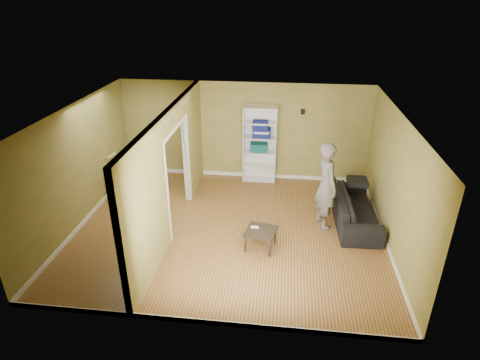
# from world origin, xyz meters

# --- Properties ---
(room_shell) EXTENTS (6.50, 6.50, 6.50)m
(room_shell) POSITION_xyz_m (0.00, 0.00, 1.30)
(room_shell) COLOR olive
(room_shell) RESTS_ON ground
(partition) EXTENTS (0.22, 5.50, 2.60)m
(partition) POSITION_xyz_m (-1.20, 0.00, 1.30)
(partition) COLOR #A79246
(partition) RESTS_ON ground
(wall_speaker) EXTENTS (0.10, 0.10, 0.10)m
(wall_speaker) POSITION_xyz_m (1.50, 2.69, 1.90)
(wall_speaker) COLOR black
(wall_speaker) RESTS_ON room_shell
(sofa) EXTENTS (2.23, 1.02, 0.84)m
(sofa) POSITION_xyz_m (2.70, 0.67, 0.42)
(sofa) COLOR black
(sofa) RESTS_ON ground
(person) EXTENTS (0.98, 0.87, 2.25)m
(person) POSITION_xyz_m (2.01, 0.44, 1.13)
(person) COLOR slate
(person) RESTS_ON ground
(bookshelf) EXTENTS (0.86, 0.38, 2.04)m
(bookshelf) POSITION_xyz_m (0.44, 2.61, 1.02)
(bookshelf) COLOR white
(bookshelf) RESTS_ON ground
(paper_box_teal) EXTENTS (0.44, 0.28, 0.22)m
(paper_box_teal) POSITION_xyz_m (0.42, 2.56, 0.94)
(paper_box_teal) COLOR #0D6456
(paper_box_teal) RESTS_ON bookshelf
(paper_box_navy_b) EXTENTS (0.45, 0.29, 0.23)m
(paper_box_navy_b) POSITION_xyz_m (0.48, 2.56, 1.35)
(paper_box_navy_b) COLOR #111B4C
(paper_box_navy_b) RESTS_ON bookshelf
(paper_box_navy_c) EXTENTS (0.40, 0.26, 0.20)m
(paper_box_navy_c) POSITION_xyz_m (0.44, 2.56, 1.54)
(paper_box_navy_c) COLOR navy
(paper_box_navy_c) RESTS_ON bookshelf
(coffee_table) EXTENTS (0.59, 0.59, 0.39)m
(coffee_table) POSITION_xyz_m (0.71, -0.58, 0.33)
(coffee_table) COLOR #2F2619
(coffee_table) RESTS_ON ground
(game_controller) EXTENTS (0.16, 0.04, 0.03)m
(game_controller) POSITION_xyz_m (0.58, -0.49, 0.41)
(game_controller) COLOR white
(game_controller) RESTS_ON coffee_table
(dining_table) EXTENTS (1.10, 0.73, 0.69)m
(dining_table) POSITION_xyz_m (-2.56, 1.42, 0.61)
(dining_table) COLOR #D0BD8A
(dining_table) RESTS_ON ground
(chair_left) EXTENTS (0.56, 0.56, 1.01)m
(chair_left) POSITION_xyz_m (-3.34, 1.49, 0.51)
(chair_left) COLOR #D7C07E
(chair_left) RESTS_ON ground
(chair_near) EXTENTS (0.51, 0.51, 0.97)m
(chair_near) POSITION_xyz_m (-2.44, 0.81, 0.48)
(chair_near) COLOR tan
(chair_near) RESTS_ON ground
(chair_far) EXTENTS (0.46, 0.46, 0.90)m
(chair_far) POSITION_xyz_m (-2.52, 2.09, 0.45)
(chair_far) COLOR #D8B674
(chair_far) RESTS_ON ground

